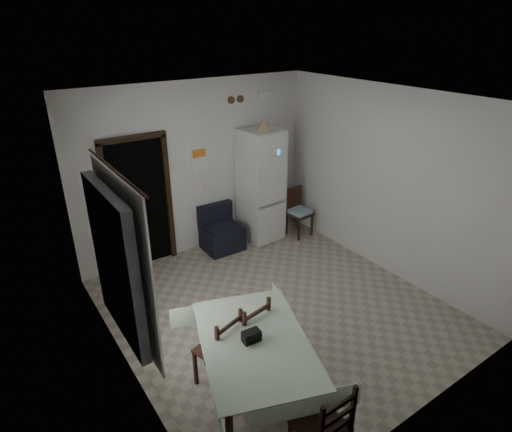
{
  "coord_description": "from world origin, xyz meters",
  "views": [
    {
      "loc": [
        -3.06,
        -3.93,
        3.73
      ],
      "look_at": [
        0.0,
        0.5,
        1.25
      ],
      "focal_mm": 30.0,
      "sensor_mm": 36.0,
      "label": 1
    }
  ],
  "objects": [
    {
      "name": "emergency_light",
      "position": [
        1.35,
        2.21,
        2.55
      ],
      "size": [
        0.25,
        0.07,
        0.09
      ],
      "primitive_type": "cube",
      "color": "white",
      "rests_on": "ground"
    },
    {
      "name": "tan_cone",
      "position": [
        1.1,
        1.87,
        2.13
      ],
      "size": [
        0.23,
        0.23,
        0.17
      ],
      "primitive_type": "cone",
      "rotation": [
        0.0,
        0.0,
        0.09
      ],
      "color": "tan",
      "rests_on": "fridge"
    },
    {
      "name": "ceiling",
      "position": [
        0.0,
        0.0,
        2.9
      ],
      "size": [
        4.2,
        4.5,
        0.02
      ],
      "primitive_type": null,
      "color": "white",
      "rests_on": "ground"
    },
    {
      "name": "navy_seat",
      "position": [
        0.26,
        1.93,
        0.39
      ],
      "size": [
        0.67,
        0.65,
        0.79
      ],
      "primitive_type": null,
      "rotation": [
        0.0,
        0.0,
        -0.03
      ],
      "color": "black",
      "rests_on": "ground"
    },
    {
      "name": "vent_left",
      "position": [
        0.7,
        2.23,
        2.52
      ],
      "size": [
        0.12,
        0.03,
        0.12
      ],
      "primitive_type": "cylinder",
      "rotation": [
        1.57,
        0.0,
        0.0
      ],
      "color": "brown",
      "rests_on": "ground"
    },
    {
      "name": "doorway",
      "position": [
        -1.05,
        2.45,
        1.06
      ],
      "size": [
        1.06,
        0.52,
        2.22
      ],
      "color": "black",
      "rests_on": "ground"
    },
    {
      "name": "dining_chair_near_head",
      "position": [
        -1.09,
        -2.08,
        0.5
      ],
      "size": [
        0.43,
        0.43,
        0.99
      ],
      "primitive_type": null,
      "rotation": [
        0.0,
        0.0,
        3.15
      ],
      "color": "black",
      "rests_on": "ground"
    },
    {
      "name": "wall_right",
      "position": [
        2.1,
        0.0,
        1.45
      ],
      "size": [
        0.02,
        4.5,
        2.9
      ],
      "primitive_type": null,
      "color": "silver",
      "rests_on": "ground"
    },
    {
      "name": "dining_chair_far_right",
      "position": [
        -0.98,
        -0.71,
        0.5
      ],
      "size": [
        0.49,
        0.49,
        0.99
      ],
      "primitive_type": null,
      "rotation": [
        0.0,
        0.0,
        3.31
      ],
      "color": "black",
      "rests_on": "ground"
    },
    {
      "name": "calendar_image",
      "position": [
        0.05,
        2.23,
        1.72
      ],
      "size": [
        0.24,
        0.01,
        0.14
      ],
      "primitive_type": "cube",
      "color": "orange",
      "rests_on": "ground"
    },
    {
      "name": "fridge",
      "position": [
        1.09,
        1.93,
        1.02
      ],
      "size": [
        0.72,
        0.72,
        2.04
      ],
      "primitive_type": null,
      "rotation": [
        0.0,
        0.0,
        0.09
      ],
      "color": "silver",
      "rests_on": "ground"
    },
    {
      "name": "corner_chair",
      "position": [
        1.73,
        1.58,
        0.45
      ],
      "size": [
        0.43,
        0.43,
        0.91
      ],
      "primitive_type": null,
      "rotation": [
        0.0,
        0.0,
        0.09
      ],
      "color": "black",
      "rests_on": "ground"
    },
    {
      "name": "dining_chair_far_left",
      "position": [
        -1.35,
        -0.72,
        0.49
      ],
      "size": [
        0.52,
        0.52,
        0.98
      ],
      "primitive_type": null,
      "rotation": [
        0.0,
        0.0,
        3.43
      ],
      "color": "black",
      "rests_on": "ground"
    },
    {
      "name": "wall_left",
      "position": [
        -2.1,
        0.0,
        1.45
      ],
      "size": [
        0.02,
        4.5,
        2.9
      ],
      "primitive_type": null,
      "color": "silver",
      "rests_on": "ground"
    },
    {
      "name": "curtain_rod",
      "position": [
        -2.03,
        -0.2,
        2.5
      ],
      "size": [
        0.02,
        1.6,
        0.02
      ],
      "primitive_type": "cylinder",
      "rotation": [
        1.57,
        0.0,
        0.0
      ],
      "color": "black",
      "rests_on": "ground"
    },
    {
      "name": "dining_table",
      "position": [
        -1.17,
        -1.18,
        0.41
      ],
      "size": [
        1.5,
        1.84,
        0.83
      ],
      "primitive_type": null,
      "rotation": [
        0.0,
        0.0,
        -0.34
      ],
      "color": "#B0C6A9",
      "rests_on": "ground"
    },
    {
      "name": "window_recess",
      "position": [
        -2.15,
        -0.2,
        1.55
      ],
      "size": [
        0.1,
        1.2,
        1.6
      ],
      "primitive_type": "cube",
      "color": "silver",
      "rests_on": "ground"
    },
    {
      "name": "black_bag",
      "position": [
        -1.2,
        -1.16,
        0.88
      ],
      "size": [
        0.19,
        0.12,
        0.12
      ],
      "primitive_type": "cube",
      "rotation": [
        0.0,
        0.0,
        -0.08
      ],
      "color": "black",
      "rests_on": "dining_table"
    },
    {
      "name": "wall_front",
      "position": [
        0.0,
        -2.25,
        1.45
      ],
      "size": [
        4.2,
        0.02,
        2.9
      ],
      "primitive_type": null,
      "color": "silver",
      "rests_on": "ground"
    },
    {
      "name": "calendar",
      "position": [
        0.05,
        2.24,
        1.62
      ],
      "size": [
        0.28,
        0.02,
        0.4
      ],
      "primitive_type": "cube",
      "color": "white",
      "rests_on": "ground"
    },
    {
      "name": "ground",
      "position": [
        0.0,
        0.0,
        0.0
      ],
      "size": [
        4.5,
        4.5,
        0.0
      ],
      "primitive_type": "plane",
      "color": "#A49986",
      "rests_on": "ground"
    },
    {
      "name": "curtain",
      "position": [
        -2.04,
        -0.2,
        1.55
      ],
      "size": [
        0.02,
        1.45,
        1.85
      ],
      "primitive_type": "cube",
      "color": "silver",
      "rests_on": "ground"
    },
    {
      "name": "light_switch",
      "position": [
        0.15,
        2.24,
        1.1
      ],
      "size": [
        0.08,
        0.02,
        0.12
      ],
      "primitive_type": "cube",
      "color": "beige",
      "rests_on": "ground"
    },
    {
      "name": "vent_right",
      "position": [
        0.88,
        2.23,
        2.52
      ],
      "size": [
        0.12,
        0.03,
        0.12
      ],
      "primitive_type": "cylinder",
      "rotation": [
        1.57,
        0.0,
        0.0
      ],
      "color": "brown",
      "rests_on": "ground"
    },
    {
      "name": "wall_back",
      "position": [
        0.0,
        2.25,
        1.45
      ],
      "size": [
        4.2,
        0.02,
        2.9
      ],
      "primitive_type": null,
      "color": "silver",
      "rests_on": "ground"
    }
  ]
}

